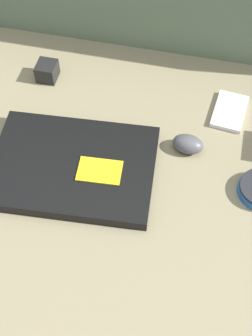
% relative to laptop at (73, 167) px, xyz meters
% --- Properties ---
extents(ground_plane, '(8.00, 8.00, 0.00)m').
position_rel_laptop_xyz_m(ground_plane, '(0.11, 0.02, -0.14)').
color(ground_plane, '#38383D').
extents(couch_seat, '(1.14, 0.78, 0.13)m').
position_rel_laptop_xyz_m(couch_seat, '(0.11, 0.02, -0.08)').
color(couch_seat, '#847A5B').
rests_on(couch_seat, ground_plane).
extents(laptop, '(0.36, 0.27, 0.03)m').
position_rel_laptop_xyz_m(laptop, '(0.00, 0.00, 0.00)').
color(laptop, black).
rests_on(laptop, couch_seat).
extents(computer_mouse, '(0.07, 0.05, 0.04)m').
position_rel_laptop_xyz_m(computer_mouse, '(0.23, 0.11, 0.01)').
color(computer_mouse, '#4C4C51').
rests_on(computer_mouse, couch_seat).
extents(phone_silver, '(0.08, 0.12, 0.01)m').
position_rel_laptop_xyz_m(phone_silver, '(0.31, 0.23, -0.01)').
color(phone_silver, silver).
rests_on(phone_silver, couch_seat).
extents(charger_brick, '(0.05, 0.05, 0.04)m').
position_rel_laptop_xyz_m(charger_brick, '(-0.14, 0.25, 0.01)').
color(charger_brick, black).
rests_on(charger_brick, couch_seat).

